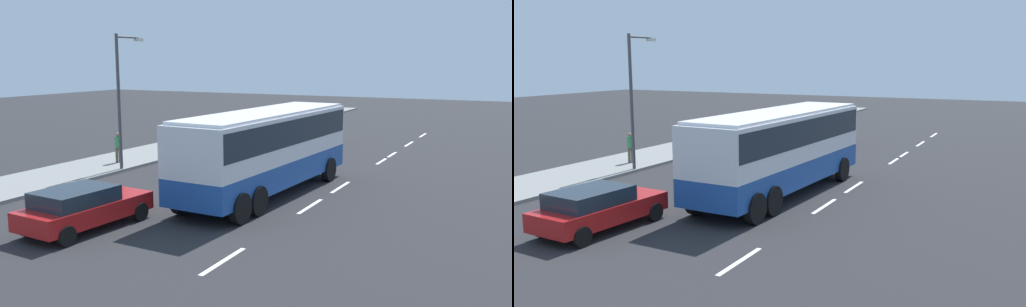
% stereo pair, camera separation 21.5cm
% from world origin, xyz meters
% --- Properties ---
extents(ground_plane, '(120.00, 120.00, 0.00)m').
position_xyz_m(ground_plane, '(0.00, 0.00, 0.00)').
color(ground_plane, '#28282B').
extents(sidewalk_curb, '(80.00, 4.00, 0.15)m').
position_xyz_m(sidewalk_curb, '(0.00, 9.91, 0.07)').
color(sidewalk_curb, gray).
rests_on(sidewalk_curb, ground_plane).
extents(lane_centreline, '(37.76, 0.16, 0.01)m').
position_xyz_m(lane_centreline, '(4.56, -2.83, 0.00)').
color(lane_centreline, white).
rests_on(lane_centreline, ground_plane).
extents(coach_bus, '(10.79, 3.23, 3.50)m').
position_xyz_m(coach_bus, '(-0.61, -0.50, 2.17)').
color(coach_bus, '#1E4C9E').
rests_on(coach_bus, ground_plane).
extents(car_red_compact, '(4.64, 2.29, 1.44)m').
position_xyz_m(car_red_compact, '(-7.67, 2.81, 0.77)').
color(car_red_compact, '#B21919').
rests_on(car_red_compact, ground_plane).
extents(car_black_sedan, '(4.36, 2.22, 1.54)m').
position_xyz_m(car_black_sedan, '(13.28, 3.37, 0.81)').
color(car_black_sedan, black).
rests_on(car_black_sedan, ground_plane).
extents(pedestrian_near_curb, '(0.32, 0.32, 1.60)m').
position_xyz_m(pedestrian_near_curb, '(1.73, 9.41, 1.07)').
color(pedestrian_near_curb, brown).
rests_on(pedestrian_near_curb, sidewalk_curb).
extents(street_lamp, '(2.02, 0.24, 6.65)m').
position_xyz_m(street_lamp, '(0.67, 8.11, 4.02)').
color(street_lamp, '#47474C').
rests_on(street_lamp, sidewalk_curb).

